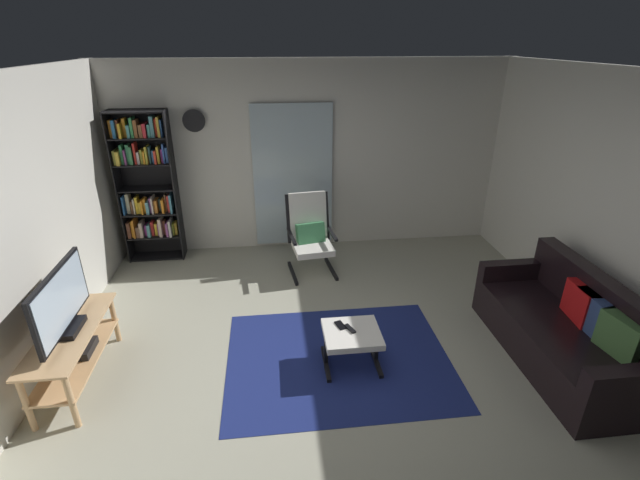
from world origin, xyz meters
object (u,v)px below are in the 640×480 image
object	(u,v)px
tv_remote	(350,329)
leather_sofa	(567,331)
lounge_armchair	(310,232)
wall_clock	(194,121)
ottoman	(352,337)
bookshelf_near_tv	(147,183)
cell_phone	(340,325)
television	(62,303)
tv_stand	(74,347)

from	to	relation	value
tv_remote	leather_sofa	bearing A→B (deg)	-28.38
lounge_armchair	wall_clock	bearing A→B (deg)	152.05
leather_sofa	lounge_armchair	world-z (taller)	lounge_armchair
leather_sofa	ottoman	world-z (taller)	leather_sofa
bookshelf_near_tv	leather_sofa	xyz separation A→B (m)	(4.34, -2.72, -0.76)
lounge_armchair	cell_phone	xyz separation A→B (m)	(0.10, -1.85, -0.16)
bookshelf_near_tv	ottoman	xyz separation A→B (m)	(2.30, -2.57, -0.77)
ottoman	leather_sofa	bearing A→B (deg)	-4.30
tv_remote	wall_clock	bearing A→B (deg)	97.80
leather_sofa	ottoman	bearing A→B (deg)	175.70
leather_sofa	tv_remote	distance (m)	2.06
bookshelf_near_tv	wall_clock	world-z (taller)	bookshelf_near_tv
leather_sofa	wall_clock	distance (m)	4.89
bookshelf_near_tv	lounge_armchair	bearing A→B (deg)	-16.48
cell_phone	wall_clock	distance (m)	3.36
television	ottoman	world-z (taller)	television
lounge_armchair	ottoman	size ratio (longest dim) A/B	1.96
television	leather_sofa	xyz separation A→B (m)	(4.50, -0.23, -0.50)
lounge_armchair	ottoman	bearing A→B (deg)	-84.20
bookshelf_near_tv	lounge_armchair	xyz separation A→B (m)	(2.11, -0.62, -0.54)
ottoman	bookshelf_near_tv	bearing A→B (deg)	131.87
television	wall_clock	world-z (taller)	wall_clock
leather_sofa	ottoman	size ratio (longest dim) A/B	3.59
leather_sofa	cell_phone	distance (m)	2.14
tv_stand	television	distance (m)	0.46
television	cell_phone	world-z (taller)	television
television	cell_phone	bearing A→B (deg)	0.58
bookshelf_near_tv	tv_remote	size ratio (longest dim) A/B	14.02
bookshelf_near_tv	leather_sofa	size ratio (longest dim) A/B	1.08
tv_remote	cell_phone	size ratio (longest dim) A/B	1.03
television	wall_clock	xyz separation A→B (m)	(0.84, 2.63, 1.04)
ottoman	tv_remote	size ratio (longest dim) A/B	3.62
tv_stand	bookshelf_near_tv	size ratio (longest dim) A/B	0.60
television	bookshelf_near_tv	size ratio (longest dim) A/B	0.48
television	lounge_armchair	world-z (taller)	television
wall_clock	tv_stand	bearing A→B (deg)	-107.87
tv_stand	bookshelf_near_tv	distance (m)	2.59
television	tv_remote	size ratio (longest dim) A/B	6.67
cell_phone	bookshelf_near_tv	bearing A→B (deg)	114.89
leather_sofa	cell_phone	xyz separation A→B (m)	(-2.13, 0.25, 0.06)
tv_remote	ottoman	bearing A→B (deg)	-90.59
tv_stand	bookshelf_near_tv	bearing A→B (deg)	86.32
bookshelf_near_tv	ottoman	world-z (taller)	bookshelf_near_tv
lounge_armchair	wall_clock	world-z (taller)	wall_clock
tv_stand	ottoman	distance (m)	2.47
bookshelf_near_tv	cell_phone	distance (m)	3.39
television	leather_sofa	size ratio (longest dim) A/B	0.51
television	lounge_armchair	bearing A→B (deg)	39.59
lounge_armchair	leather_sofa	bearing A→B (deg)	-43.28
lounge_armchair	ottoman	distance (m)	1.97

